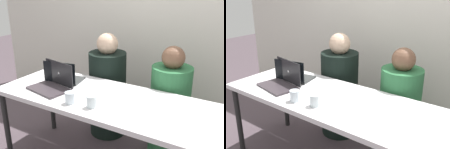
% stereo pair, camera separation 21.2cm
% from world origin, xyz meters
% --- Properties ---
extents(back_wall, '(5.07, 0.10, 2.50)m').
position_xyz_m(back_wall, '(0.00, 1.20, 1.25)').
color(back_wall, silver).
rests_on(back_wall, ground).
extents(desk, '(1.95, 0.71, 0.72)m').
position_xyz_m(desk, '(0.00, 0.00, 0.67)').
color(desk, silver).
rests_on(desk, ground).
extents(person_on_left, '(0.44, 0.44, 1.13)m').
position_xyz_m(person_on_left, '(-0.35, 0.57, 0.50)').
color(person_on_left, black).
rests_on(person_on_left, ground).
extents(person_on_right, '(0.46, 0.46, 1.08)m').
position_xyz_m(person_on_right, '(0.35, 0.57, 0.48)').
color(person_on_right, '#2B673C').
rests_on(person_on_right, ground).
extents(laptop_back_left, '(0.35, 0.27, 0.21)m').
position_xyz_m(laptop_back_left, '(-0.55, 0.10, 0.77)').
color(laptop_back_left, '#353838').
rests_on(laptop_back_left, desk).
extents(laptop_front_left, '(0.39, 0.30, 0.23)m').
position_xyz_m(laptop_front_left, '(-0.52, -0.08, 0.77)').
color(laptop_front_left, '#3B3339').
rests_on(laptop_front_left, desk).
extents(water_glass_left, '(0.08, 0.08, 0.09)m').
position_xyz_m(water_glass_left, '(-0.20, -0.23, 0.76)').
color(water_glass_left, silver).
rests_on(water_glass_left, desk).
extents(water_glass_center, '(0.08, 0.08, 0.09)m').
position_xyz_m(water_glass_center, '(-0.02, -0.20, 0.76)').
color(water_glass_center, silver).
rests_on(water_glass_center, desk).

